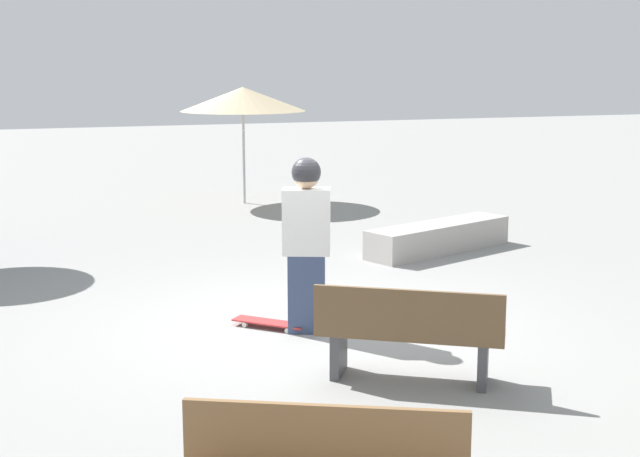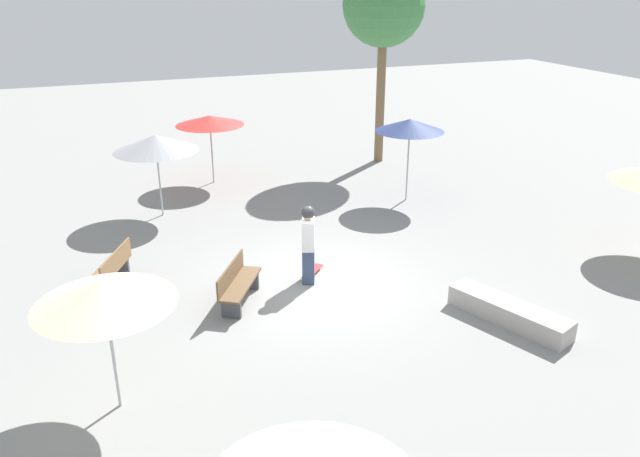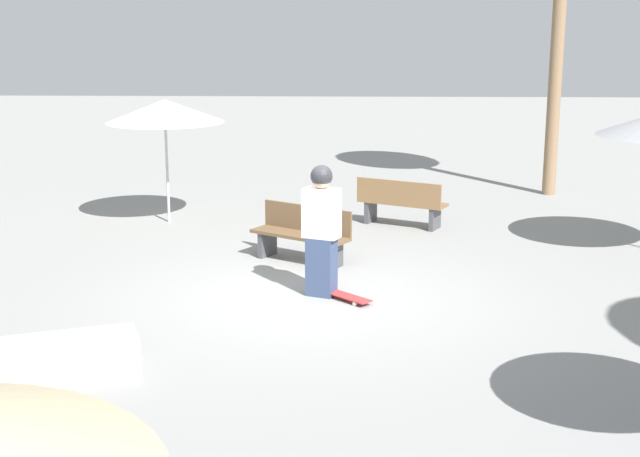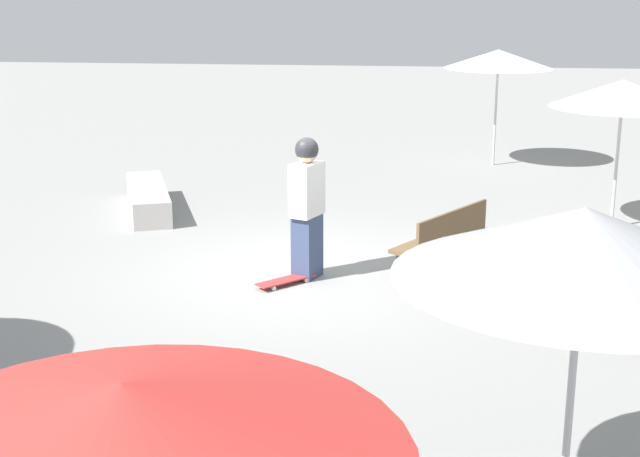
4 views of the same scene
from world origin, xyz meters
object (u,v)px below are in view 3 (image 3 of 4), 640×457
(concrete_ledge, at_px, (16,363))
(bench_far, at_px, (401,203))
(skateboard, at_px, (346,296))
(skater_main, at_px, (321,226))
(shade_umbrella_cream, at_px, (165,111))
(bench_near, at_px, (302,234))

(concrete_ledge, height_order, bench_far, bench_far)
(skateboard, distance_m, bench_far, 4.40)
(skater_main, distance_m, skateboard, 0.98)
(bench_far, height_order, shade_umbrella_cream, shade_umbrella_cream)
(skateboard, distance_m, concrete_ledge, 4.40)
(concrete_ledge, xyz_separation_m, bench_far, (-7.09, 4.34, 0.22))
(skateboard, xyz_separation_m, concrete_ledge, (2.81, -3.38, 0.15))
(bench_near, height_order, bench_far, same)
(skateboard, bearing_deg, shade_umbrella_cream, 170.22)
(skateboard, height_order, shade_umbrella_cream, shade_umbrella_cream)
(bench_near, relative_size, shade_umbrella_cream, 0.71)
(concrete_ledge, height_order, bench_near, bench_near)
(shade_umbrella_cream, bearing_deg, skater_main, 34.39)
(concrete_ledge, bearing_deg, skateboard, 129.78)
(skater_main, relative_size, bench_far, 1.09)
(bench_near, distance_m, shade_umbrella_cream, 3.98)
(skater_main, distance_m, bench_near, 1.80)
(skater_main, height_order, shade_umbrella_cream, shade_umbrella_cream)
(bench_near, bearing_deg, skateboard, 141.97)
(skateboard, distance_m, bench_near, 2.05)
(skateboard, bearing_deg, concrete_ledge, -95.91)
(bench_near, bearing_deg, skater_main, 134.10)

